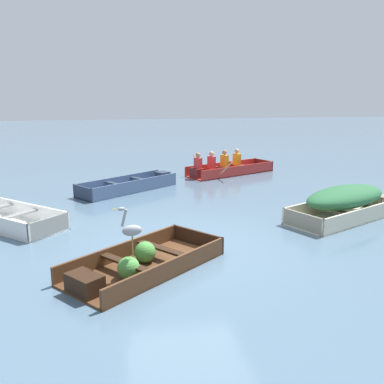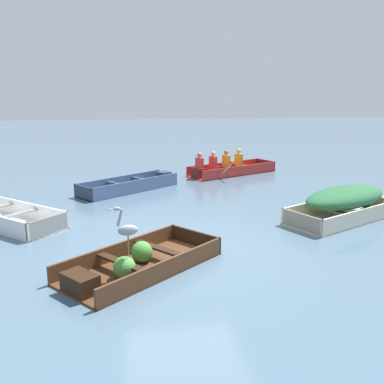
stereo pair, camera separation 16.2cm
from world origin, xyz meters
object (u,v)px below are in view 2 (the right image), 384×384
(skiff_cream_mid_moored, at_px, (346,200))
(skiff_white_far_moored, at_px, (2,217))
(skiff_slate_blue_near_moored, at_px, (133,185))
(rowboat_red_with_crew, at_px, (227,168))
(heron_on_dinghy, at_px, (127,229))
(dinghy_dark_varnish_foreground, at_px, (135,264))

(skiff_cream_mid_moored, relative_size, skiff_white_far_moored, 1.10)
(skiff_cream_mid_moored, bearing_deg, skiff_slate_blue_near_moored, 140.98)
(rowboat_red_with_crew, xyz_separation_m, heron_on_dinghy, (-3.83, -8.59, 0.65))
(skiff_white_far_moored, bearing_deg, heron_on_dinghy, -52.13)
(skiff_slate_blue_near_moored, bearing_deg, rowboat_red_with_crew, 28.69)
(dinghy_dark_varnish_foreground, relative_size, skiff_cream_mid_moored, 0.91)
(skiff_cream_mid_moored, xyz_separation_m, rowboat_red_with_crew, (-1.44, 5.97, -0.23))
(dinghy_dark_varnish_foreground, xyz_separation_m, skiff_cream_mid_moored, (5.15, 2.27, 0.32))
(skiff_slate_blue_near_moored, relative_size, skiff_cream_mid_moored, 0.96)
(dinghy_dark_varnish_foreground, distance_m, heron_on_dinghy, 0.83)
(skiff_cream_mid_moored, xyz_separation_m, skiff_white_far_moored, (-8.15, 1.08, -0.32))
(dinghy_dark_varnish_foreground, bearing_deg, heron_on_dinghy, -110.32)
(dinghy_dark_varnish_foreground, height_order, heron_on_dinghy, heron_on_dinghy)
(dinghy_dark_varnish_foreground, relative_size, heron_on_dinghy, 3.63)
(dinghy_dark_varnish_foreground, relative_size, skiff_slate_blue_near_moored, 0.95)
(rowboat_red_with_crew, height_order, heron_on_dinghy, heron_on_dinghy)
(skiff_white_far_moored, distance_m, rowboat_red_with_crew, 8.30)
(skiff_slate_blue_near_moored, bearing_deg, skiff_cream_mid_moored, -39.02)
(skiff_slate_blue_near_moored, xyz_separation_m, skiff_white_far_moored, (-3.17, -2.95, 0.00))
(skiff_cream_mid_moored, distance_m, rowboat_red_with_crew, 6.15)
(skiff_cream_mid_moored, height_order, rowboat_red_with_crew, rowboat_red_with_crew)
(skiff_cream_mid_moored, bearing_deg, skiff_white_far_moored, 172.43)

